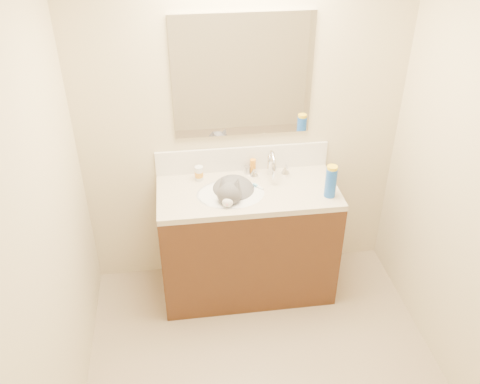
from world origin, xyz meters
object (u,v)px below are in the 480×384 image
object	(u,v)px
silver_jar	(248,170)
amber_bottle	(253,166)
pill_bottle	(199,173)
cat	(233,194)
spray_can	(331,183)
basin	(231,202)
faucet	(271,166)
vanity_cabinet	(247,243)

from	to	relation	value
silver_jar	amber_bottle	bearing A→B (deg)	2.28
pill_bottle	silver_jar	bearing A→B (deg)	7.23
cat	spray_can	xyz separation A→B (m)	(0.61, -0.14, 0.13)
basin	cat	xyz separation A→B (m)	(0.02, 0.03, 0.04)
faucet	cat	bearing A→B (deg)	-154.16
vanity_cabinet	spray_can	world-z (taller)	spray_can
silver_jar	spray_can	world-z (taller)	spray_can
vanity_cabinet	faucet	size ratio (longest dim) A/B	4.29
pill_bottle	amber_bottle	xyz separation A→B (m)	(0.38, 0.04, 0.00)
faucet	amber_bottle	distance (m)	0.14
vanity_cabinet	basin	size ratio (longest dim) A/B	2.67
vanity_cabinet	amber_bottle	distance (m)	0.55
faucet	pill_bottle	xyz separation A→B (m)	(-0.49, 0.03, -0.03)
basin	cat	world-z (taller)	cat
pill_bottle	spray_can	distance (m)	0.88
vanity_cabinet	cat	bearing A→B (deg)	179.02
vanity_cabinet	faucet	bearing A→B (deg)	37.29
silver_jar	amber_bottle	distance (m)	0.04
basin	spray_can	bearing A→B (deg)	-9.96
basin	amber_bottle	bearing A→B (deg)	52.94
basin	pill_bottle	world-z (taller)	pill_bottle
faucet	pill_bottle	size ratio (longest dim) A/B	2.73
spray_can	silver_jar	bearing A→B (deg)	143.69
basin	cat	size ratio (longest dim) A/B	0.99
silver_jar	spray_can	size ratio (longest dim) A/B	0.27
spray_can	amber_bottle	bearing A→B (deg)	141.36
silver_jar	spray_can	xyz separation A→B (m)	(0.48, -0.36, 0.07)
faucet	vanity_cabinet	bearing A→B (deg)	-142.71
pill_bottle	spray_can	size ratio (longest dim) A/B	0.51
faucet	cat	size ratio (longest dim) A/B	0.62
vanity_cabinet	spray_can	xyz separation A→B (m)	(0.51, -0.14, 0.55)
amber_bottle	pill_bottle	bearing A→B (deg)	-173.26
cat	silver_jar	distance (m)	0.25
vanity_cabinet	basin	world-z (taller)	basin
basin	spray_can	xyz separation A→B (m)	(0.63, -0.11, 0.17)
pill_bottle	vanity_cabinet	bearing A→B (deg)	-28.95
pill_bottle	spray_can	world-z (taller)	spray_can
spray_can	vanity_cabinet	bearing A→B (deg)	164.62
basin	faucet	distance (m)	0.38
cat	pill_bottle	size ratio (longest dim) A/B	4.43
vanity_cabinet	silver_jar	bearing A→B (deg)	82.36
cat	pill_bottle	world-z (taller)	cat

